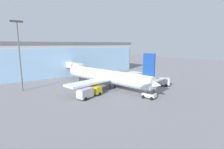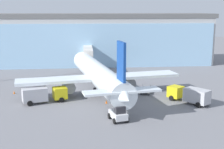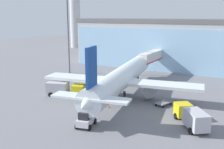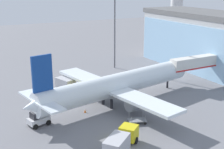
% 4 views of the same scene
% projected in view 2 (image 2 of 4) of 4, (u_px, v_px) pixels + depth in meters
% --- Properties ---
extents(ground, '(240.00, 240.00, 0.00)m').
position_uv_depth(ground, '(107.00, 103.00, 52.23)').
color(ground, slate).
extents(terminal_building, '(62.94, 15.58, 14.11)m').
position_uv_depth(terminal_building, '(100.00, 39.00, 87.91)').
color(terminal_building, '#AFAFAF').
rests_on(terminal_building, ground).
extents(jet_bridge, '(2.62, 13.62, 6.09)m').
position_uv_depth(jet_bridge, '(88.00, 53.00, 77.48)').
color(jet_bridge, silver).
rests_on(jet_bridge, ground).
extents(airplane, '(29.81, 35.95, 11.05)m').
position_uv_depth(airplane, '(98.00, 75.00, 57.47)').
color(airplane, white).
rests_on(airplane, ground).
extents(catering_truck, '(7.62, 4.47, 2.65)m').
position_uv_depth(catering_truck, '(43.00, 94.00, 51.97)').
color(catering_truck, yellow).
rests_on(catering_truck, ground).
extents(fuel_truck, '(6.31, 7.05, 2.65)m').
position_uv_depth(fuel_truck, '(190.00, 95.00, 51.74)').
color(fuel_truck, yellow).
rests_on(fuel_truck, ground).
extents(baggage_cart, '(2.33, 3.14, 1.50)m').
position_uv_depth(baggage_cart, '(146.00, 91.00, 57.73)').
color(baggage_cart, gray).
rests_on(baggage_cart, ground).
extents(pushback_tug, '(2.90, 3.57, 2.30)m').
position_uv_depth(pushback_tug, '(118.00, 114.00, 43.66)').
color(pushback_tug, silver).
rests_on(pushback_tug, ground).
extents(safety_cone_nose, '(0.36, 0.36, 0.55)m').
position_uv_depth(safety_cone_nose, '(106.00, 102.00, 51.81)').
color(safety_cone_nose, orange).
rests_on(safety_cone_nose, ground).
extents(safety_cone_wingtip, '(0.36, 0.36, 0.55)m').
position_uv_depth(safety_cone_wingtip, '(14.00, 92.00, 57.70)').
color(safety_cone_wingtip, orange).
rests_on(safety_cone_wingtip, ground).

